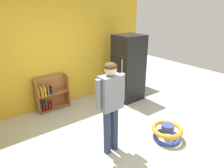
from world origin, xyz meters
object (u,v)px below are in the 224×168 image
Objects in this scene: standing_person at (111,101)px; baby_walker at (167,132)px; bookshelf at (50,95)px; refrigerator at (128,68)px.

standing_person is 2.74× the size of baby_walker.
bookshelf is 2.28m from standing_person.
bookshelf is 0.51× the size of standing_person.
refrigerator is 2.12m from baby_walker.
refrigerator reaches higher than baby_walker.
refrigerator is 2.95× the size of baby_walker.
bookshelf is at bearing 97.14° from standing_person.
bookshelf is at bearing 117.69° from baby_walker.
standing_person is at bearing -138.76° from refrigerator.
baby_walker is (1.35, -2.57, -0.22)m from bookshelf.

